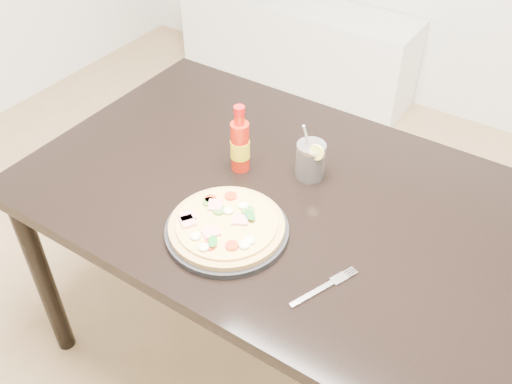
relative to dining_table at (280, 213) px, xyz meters
The scene contains 7 objects.
dining_table is the anchor object (origin of this frame).
plate 0.23m from the dining_table, 96.92° to the right, with size 0.31×0.31×0.02m, color black.
pizza 0.24m from the dining_table, 97.20° to the right, with size 0.29×0.29×0.03m.
hot_sauce_bottle 0.22m from the dining_table, behind, with size 0.06×0.06×0.20m.
cola_cup 0.17m from the dining_table, 71.34° to the left, with size 0.09×0.08×0.17m.
fork 0.36m from the dining_table, 41.30° to the right, with size 0.09×0.18×0.00m.
media_console 1.95m from the dining_table, 118.65° to the left, with size 1.40×0.34×0.50m, color white.
Camera 1 is at (0.70, -0.62, 1.76)m, focal length 40.00 mm.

